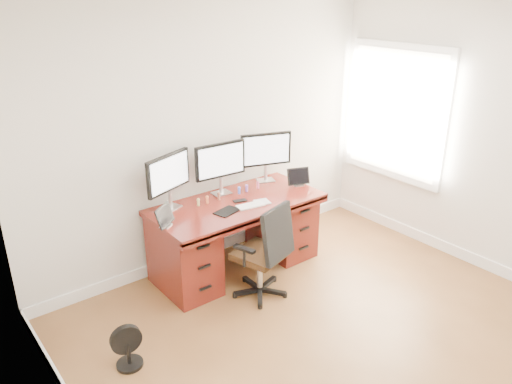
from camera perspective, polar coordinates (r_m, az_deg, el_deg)
ground at (r=4.16m, az=13.58°, el=-18.61°), size 4.50×4.50×0.00m
back_wall at (r=5.01m, az=-5.34°, el=6.81°), size 4.00×0.10×2.70m
desk at (r=5.03m, az=-2.33°, el=-4.65°), size 1.70×0.80×0.75m
office_chair at (r=4.64m, az=0.89°, el=-8.50°), size 0.61×0.61×0.93m
floor_fan at (r=4.06m, az=-14.44°, el=-16.82°), size 0.24×0.20×0.35m
monitor_left at (r=4.67m, az=-9.96°, el=1.96°), size 0.53×0.22×0.53m
monitor_center at (r=4.94m, az=-4.08°, el=3.43°), size 0.55×0.15×0.53m
monitor_right at (r=5.27m, az=1.14°, el=4.70°), size 0.53×0.21×0.53m
tablet_left at (r=4.40m, az=-10.33°, el=-2.87°), size 0.24×0.19×0.19m
tablet_right at (r=5.25m, az=4.93°, el=1.64°), size 0.25×0.15×0.19m
keyboard at (r=4.76m, az=-0.62°, el=-1.56°), size 0.29×0.16×0.01m
trackpad at (r=4.84m, az=0.71°, el=-1.14°), size 0.17×0.17×0.01m
drawing_tablet at (r=4.65m, az=-3.32°, el=-2.22°), size 0.27×0.21×0.01m
phone at (r=4.87m, az=-1.84°, el=-1.00°), size 0.14×0.10×0.01m
figurine_yellow at (r=4.78m, az=-6.61°, el=-1.09°), size 0.03×0.03×0.08m
figurine_orange at (r=4.83m, az=-5.61°, el=-0.80°), size 0.03×0.03×0.08m
figurine_brown at (r=4.90m, az=-4.27°, el=-0.41°), size 0.03×0.03×0.08m
figurine_blue at (r=5.03m, az=-1.94°, el=0.26°), size 0.03×0.03×0.08m
figurine_purple at (r=5.08m, az=-1.07°, el=0.51°), size 0.03×0.03×0.08m
figurine_pink at (r=5.17m, az=0.23°, el=0.88°), size 0.03×0.03×0.08m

